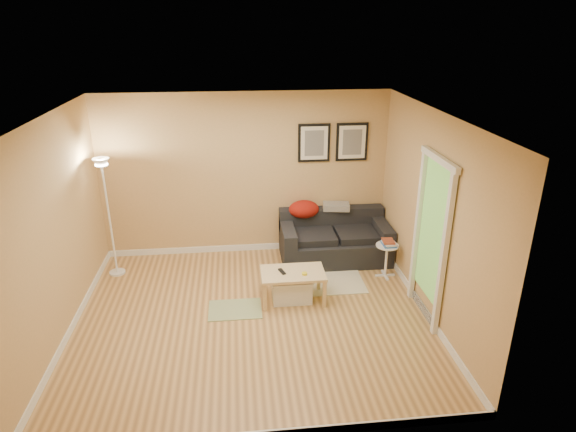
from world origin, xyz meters
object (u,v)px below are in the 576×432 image
object	(u,v)px
sofa	(335,237)
side_table	(386,261)
coffee_table	(293,286)
floor_lamp	(110,221)
storage_bin	(291,288)
book_stack	(389,243)

from	to	relation	value
sofa	side_table	xyz separation A→B (m)	(0.65, -0.65, -0.12)
coffee_table	floor_lamp	xyz separation A→B (m)	(-2.56, 1.04, 0.64)
storage_bin	side_table	world-z (taller)	side_table
side_table	coffee_table	bearing A→B (deg)	-160.66
side_table	floor_lamp	distance (m)	4.10
floor_lamp	sofa	bearing A→B (deg)	2.11
storage_bin	book_stack	size ratio (longest dim) A/B	2.25
coffee_table	side_table	xyz separation A→B (m)	(1.46, 0.51, 0.04)
sofa	side_table	world-z (taller)	sofa
book_stack	floor_lamp	world-z (taller)	floor_lamp
sofa	book_stack	bearing A→B (deg)	-44.41
coffee_table	storage_bin	distance (m)	0.05
book_stack	floor_lamp	xyz separation A→B (m)	(-4.04, 0.53, 0.30)
sofa	book_stack	world-z (taller)	sofa
side_table	book_stack	xyz separation A→B (m)	(0.02, -0.00, 0.30)
book_stack	floor_lamp	bearing A→B (deg)	153.65
sofa	book_stack	xyz separation A→B (m)	(0.66, -0.65, 0.18)
sofa	storage_bin	distance (m)	1.42
side_table	book_stack	world-z (taller)	book_stack
coffee_table	storage_bin	size ratio (longest dim) A/B	1.57
coffee_table	floor_lamp	distance (m)	2.84
coffee_table	side_table	size ratio (longest dim) A/B	1.67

